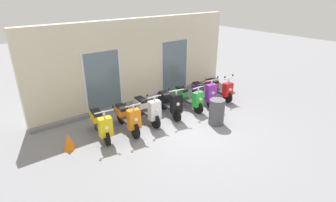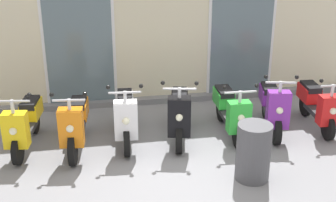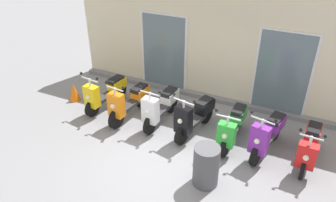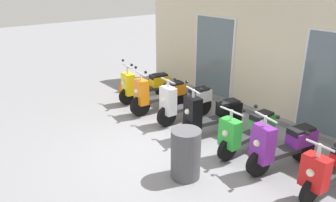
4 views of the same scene
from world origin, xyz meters
TOP-DOWN VIEW (x-y plane):
  - ground_plane at (0.00, 0.00)m, footprint 40.00×40.00m
  - storefront_facade at (-0.00, 3.05)m, footprint 8.74×0.50m
  - scooter_yellow at (-2.63, 1.20)m, footprint 0.64×1.58m
  - scooter_orange at (-1.78, 1.04)m, footprint 0.57×1.67m
  - scooter_white at (-0.93, 1.17)m, footprint 0.59×1.61m
  - scooter_black at (0.00, 1.09)m, footprint 0.69×1.57m
  - scooter_green at (0.94, 1.14)m, footprint 0.61×1.56m
  - scooter_purple at (1.73, 1.11)m, footprint 0.68×1.56m
  - scooter_red at (2.62, 1.12)m, footprint 0.51×1.50m
  - traffic_cone at (-3.68, 1.14)m, footprint 0.32×0.32m
  - trash_bin at (0.83, -0.38)m, footprint 0.52×0.52m

SIDE VIEW (x-z plane):
  - ground_plane at x=0.00m, z-range 0.00..0.00m
  - traffic_cone at x=-3.68m, z-range 0.00..0.52m
  - trash_bin at x=0.83m, z-range 0.00..0.89m
  - scooter_green at x=0.94m, z-range -0.11..1.02m
  - scooter_red at x=2.62m, z-range -0.10..1.04m
  - scooter_yellow at x=-2.63m, z-range -0.13..1.08m
  - scooter_orange at x=-1.78m, z-range -0.13..1.10m
  - scooter_purple at x=1.73m, z-range -0.14..1.12m
  - scooter_white at x=-0.93m, z-range -0.13..1.11m
  - scooter_black at x=0.00m, z-range -0.14..1.12m
  - storefront_facade at x=0.00m, z-range -0.06..3.21m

